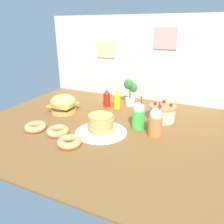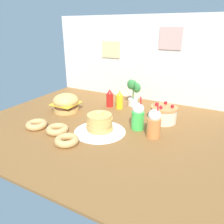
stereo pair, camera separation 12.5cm
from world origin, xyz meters
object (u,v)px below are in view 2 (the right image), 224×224
object	(u,v)px
potted_plant	(133,92)
orange_float_cup	(154,124)
mustard_bottle	(120,100)
donut_chocolate	(57,129)
cream_soda_cup	(138,116)
ketchup_bottle	(110,98)
layer_cake	(164,114)
burger	(66,103)
donut_vanilla	(67,140)
pancake_stack	(100,124)
donut_pink_glaze	(36,124)

from	to	relation	value
potted_plant	orange_float_cup	bearing A→B (deg)	-54.53
mustard_bottle	donut_chocolate	world-z (taller)	mustard_bottle
cream_soda_cup	orange_float_cup	size ratio (longest dim) A/B	1.00
ketchup_bottle	orange_float_cup	distance (m)	0.81
cream_soda_cup	donut_chocolate	size ratio (longest dim) A/B	1.61
mustard_bottle	orange_float_cup	bearing A→B (deg)	-40.71
layer_cake	potted_plant	bearing A→B (deg)	146.68
layer_cake	ketchup_bottle	size ratio (longest dim) A/B	1.25
layer_cake	orange_float_cup	xyz separation A→B (m)	(0.01, -0.34, 0.04)
cream_soda_cup	burger	bearing A→B (deg)	176.99
ketchup_bottle	potted_plant	distance (m)	0.28
mustard_bottle	cream_soda_cup	distance (m)	0.53
layer_cake	mustard_bottle	distance (m)	0.54
layer_cake	donut_chocolate	bearing A→B (deg)	-138.67
donut_vanilla	potted_plant	size ratio (longest dim) A/B	0.61
potted_plant	donut_chocolate	bearing A→B (deg)	-108.33
pancake_stack	orange_float_cup	distance (m)	0.46
ketchup_bottle	cream_soda_cup	bearing A→B (deg)	-38.44
burger	donut_pink_glaze	bearing A→B (deg)	-86.77
donut_vanilla	layer_cake	bearing A→B (deg)	54.47
ketchup_bottle	donut_vanilla	world-z (taller)	ketchup_bottle
layer_cake	potted_plant	world-z (taller)	potted_plant
burger	donut_pink_glaze	xyz separation A→B (m)	(0.03, -0.45, -0.06)
ketchup_bottle	cream_soda_cup	world-z (taller)	cream_soda_cup
ketchup_bottle	cream_soda_cup	xyz separation A→B (m)	(0.49, -0.39, 0.03)
layer_cake	donut_vanilla	xyz separation A→B (m)	(-0.54, -0.76, -0.05)
orange_float_cup	donut_chocolate	distance (m)	0.82
burger	layer_cake	distance (m)	1.02
pancake_stack	cream_soda_cup	bearing A→B (deg)	38.12
ketchup_bottle	mustard_bottle	distance (m)	0.13
donut_chocolate	potted_plant	xyz separation A→B (m)	(0.31, 0.93, 0.14)
ketchup_bottle	donut_pink_glaze	distance (m)	0.86
pancake_stack	donut_vanilla	size ratio (longest dim) A/B	1.83
ketchup_bottle	donut_vanilla	bearing A→B (deg)	-83.10
orange_float_cup	cream_soda_cup	bearing A→B (deg)	155.41
mustard_bottle	potted_plant	bearing A→B (deg)	58.47
mustard_bottle	donut_chocolate	xyz separation A→B (m)	(-0.21, -0.78, -0.06)
layer_cake	donut_vanilla	world-z (taller)	layer_cake
burger	pancake_stack	world-z (taller)	burger
orange_float_cup	potted_plant	xyz separation A→B (m)	(-0.44, 0.62, 0.05)
pancake_stack	donut_chocolate	xyz separation A→B (m)	(-0.32, -0.18, -0.04)
orange_float_cup	donut_vanilla	world-z (taller)	orange_float_cup
burger	donut_chocolate	bearing A→B (deg)	-59.69
pancake_stack	potted_plant	world-z (taller)	potted_plant
donut_pink_glaze	orange_float_cup	bearing A→B (deg)	18.42
layer_cake	ketchup_bottle	distance (m)	0.67
cream_soda_cup	potted_plant	xyz separation A→B (m)	(-0.27, 0.54, 0.05)
donut_vanilla	pancake_stack	bearing A→B (deg)	67.63
donut_chocolate	layer_cake	bearing A→B (deg)	41.33
ketchup_bottle	donut_chocolate	distance (m)	0.79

